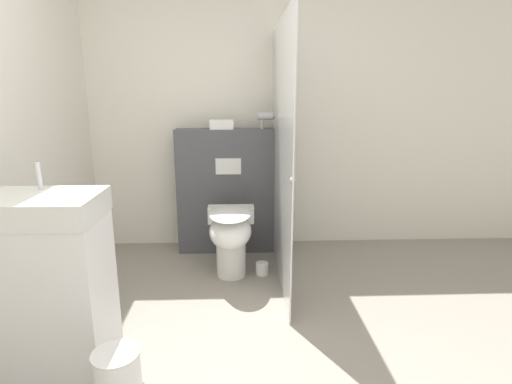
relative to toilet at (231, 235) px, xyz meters
name	(u,v)px	position (x,y,z in m)	size (l,w,h in m)	color
wall_back	(236,112)	(0.05, 0.80, 0.90)	(8.00, 0.06, 2.50)	silver
partition_panel	(229,191)	(-0.02, 0.59, 0.21)	(0.92, 0.21, 1.12)	#4C4C51
shower_glass	(281,155)	(0.38, 0.03, 0.61)	(0.04, 1.46, 1.94)	silver
toilet	(231,235)	(0.00, 0.00, 0.00)	(0.38, 0.59, 0.55)	white
sink_vanity	(42,284)	(-0.94, -1.02, 0.12)	(0.65, 0.41, 1.08)	white
hair_drier	(266,117)	(0.31, 0.59, 0.87)	(0.16, 0.07, 0.14)	#B7B7BC
folded_towel	(222,124)	(-0.08, 0.57, 0.80)	(0.20, 0.15, 0.08)	white
spare_toilet_roll	(262,268)	(0.25, 0.04, -0.30)	(0.10, 0.10, 0.10)	white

